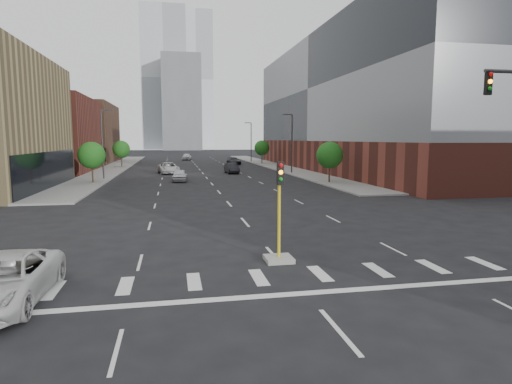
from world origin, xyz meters
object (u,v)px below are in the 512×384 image
object	(u,v)px
car_deep_right	(234,161)
median_traffic_signal	(279,240)
car_mid_right	(232,168)
car_far_left	(168,168)
car_near_left	(180,175)
car_distant	(187,157)
parked_minivan	(3,280)

from	to	relation	value
car_deep_right	median_traffic_signal	bearing A→B (deg)	-103.75
car_mid_right	car_far_left	world-z (taller)	car_far_left
car_near_left	median_traffic_signal	bearing A→B (deg)	-81.39
car_near_left	car_far_left	size ratio (longest dim) A/B	0.74
median_traffic_signal	car_near_left	size ratio (longest dim) A/B	0.97
car_near_left	car_distant	xyz separation A→B (m)	(2.58, 53.44, 0.09)
car_mid_right	car_deep_right	size ratio (longest dim) A/B	0.92
car_near_left	car_deep_right	distance (m)	35.42
car_near_left	parked_minivan	bearing A→B (deg)	-96.05
car_mid_right	car_deep_right	bearing A→B (deg)	78.33
car_mid_right	car_far_left	distance (m)	9.75
car_mid_right	median_traffic_signal	bearing A→B (deg)	-98.12
car_far_left	parked_minivan	world-z (taller)	car_far_left
car_mid_right	car_far_left	size ratio (longest dim) A/B	0.78
car_deep_right	parked_minivan	distance (m)	75.63
car_mid_right	car_near_left	bearing A→B (deg)	-129.08
car_near_left	car_distant	world-z (taller)	car_distant
car_far_left	car_deep_right	distance (m)	24.72
parked_minivan	median_traffic_signal	bearing A→B (deg)	18.08
car_far_left	parked_minivan	bearing A→B (deg)	-103.16
car_distant	car_far_left	bearing A→B (deg)	-88.14
car_near_left	car_deep_right	bearing A→B (deg)	73.77
car_near_left	car_mid_right	world-z (taller)	car_mid_right
car_near_left	parked_minivan	xyz separation A→B (m)	(-6.29, -40.02, 0.02)
car_mid_right	car_distant	distance (m)	42.69
median_traffic_signal	car_far_left	bearing A→B (deg)	96.02
median_traffic_signal	car_deep_right	bearing A→B (deg)	83.62
median_traffic_signal	car_mid_right	distance (m)	48.36
car_distant	car_deep_right	bearing A→B (deg)	-58.14
car_deep_right	car_far_left	bearing A→B (deg)	-129.40
median_traffic_signal	car_mid_right	bearing A→B (deg)	84.76
car_near_left	car_mid_right	bearing A→B (deg)	56.67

